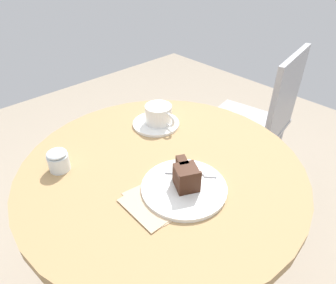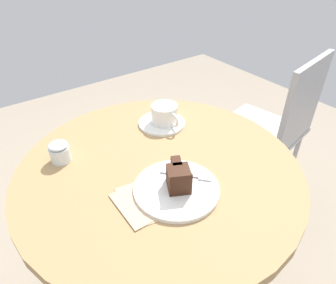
# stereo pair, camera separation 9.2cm
# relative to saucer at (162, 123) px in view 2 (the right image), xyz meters

# --- Properties ---
(cafe_table) EXTENTS (0.85, 0.85, 0.72)m
(cafe_table) POSITION_rel_saucer_xyz_m (0.19, -0.14, -0.12)
(cafe_table) COLOR #A37F51
(cafe_table) RESTS_ON ground
(saucer) EXTENTS (0.17, 0.17, 0.01)m
(saucer) POSITION_rel_saucer_xyz_m (0.00, 0.00, 0.00)
(saucer) COLOR white
(saucer) RESTS_ON cafe_table
(coffee_cup) EXTENTS (0.13, 0.09, 0.07)m
(coffee_cup) POSITION_rel_saucer_xyz_m (0.01, 0.01, 0.04)
(coffee_cup) COLOR white
(coffee_cup) RESTS_ON saucer
(teaspoon) EXTENTS (0.09, 0.06, 0.00)m
(teaspoon) POSITION_rel_saucer_xyz_m (-0.01, 0.06, 0.01)
(teaspoon) COLOR silver
(teaspoon) RESTS_ON saucer
(cake_plate) EXTENTS (0.23, 0.23, 0.01)m
(cake_plate) POSITION_rel_saucer_xyz_m (0.30, -0.16, 0.00)
(cake_plate) COLOR white
(cake_plate) RESTS_ON cafe_table
(cake_slice) EXTENTS (0.10, 0.08, 0.07)m
(cake_slice) POSITION_rel_saucer_xyz_m (0.30, -0.16, 0.04)
(cake_slice) COLOR #422619
(cake_slice) RESTS_ON cake_plate
(fork) EXTENTS (0.12, 0.11, 0.00)m
(fork) POSITION_rel_saucer_xyz_m (0.29, -0.10, 0.01)
(fork) COLOR silver
(fork) RESTS_ON cake_plate
(napkin) EXTENTS (0.18, 0.18, 0.00)m
(napkin) POSITION_rel_saucer_xyz_m (0.28, -0.24, -0.00)
(napkin) COLOR tan
(napkin) RESTS_ON cafe_table
(cafe_chair) EXTENTS (0.44, 0.44, 0.87)m
(cafe_chair) POSITION_rel_saucer_xyz_m (0.08, 0.61, -0.20)
(cafe_chair) COLOR #9E9EA3
(cafe_chair) RESTS_ON ground
(sugar_pot) EXTENTS (0.06, 0.06, 0.07)m
(sugar_pot) POSITION_rel_saucer_xyz_m (-0.01, -0.37, 0.03)
(sugar_pot) COLOR silver
(sugar_pot) RESTS_ON cafe_table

